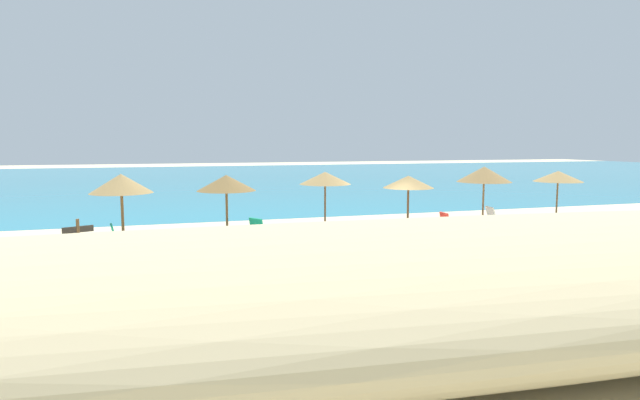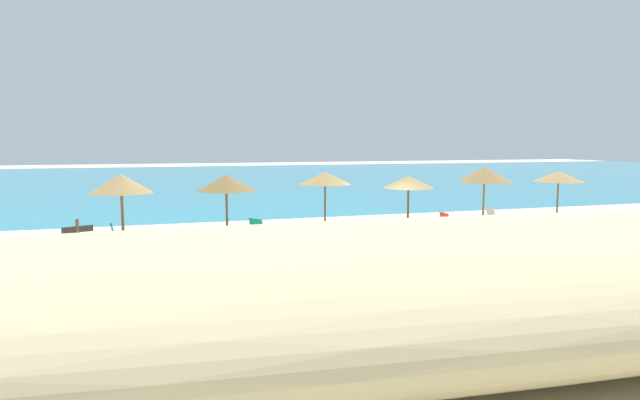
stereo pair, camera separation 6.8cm
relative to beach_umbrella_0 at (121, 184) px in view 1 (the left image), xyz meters
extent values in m
plane|color=beige|center=(9.80, -1.39, -2.36)|extent=(160.00, 160.00, 0.00)
cube|color=teal|center=(9.80, 35.94, -2.36)|extent=(160.00, 60.64, 0.01)
ellipsoid|color=#C9B586|center=(7.54, -11.26, -1.19)|extent=(53.83, 10.18, 2.33)
cylinder|color=brown|center=(0.00, 0.00, -1.27)|extent=(0.10, 0.10, 2.18)
cone|color=#9E7F4C|center=(0.00, 0.00, 0.01)|extent=(2.18, 2.18, 0.68)
cylinder|color=brown|center=(3.76, 0.65, -1.31)|extent=(0.09, 0.09, 2.10)
cone|color=olive|center=(3.76, 0.65, -0.10)|extent=(2.27, 2.27, 0.61)
cylinder|color=brown|center=(7.61, 0.19, -1.21)|extent=(0.07, 0.07, 2.30)
cone|color=#9E7F4C|center=(7.61, 0.19, 0.04)|extent=(2.05, 2.05, 0.50)
cylinder|color=brown|center=(11.37, 0.35, -1.34)|extent=(0.09, 0.09, 2.04)
cone|color=#9E7F4C|center=(11.37, 0.35, -0.21)|extent=(2.15, 2.15, 0.52)
cylinder|color=brown|center=(15.17, 0.49, -1.26)|extent=(0.08, 0.08, 2.20)
cone|color=olive|center=(15.17, 0.49, 0.04)|extent=(2.40, 2.40, 0.69)
cylinder|color=brown|center=(19.24, 0.53, -1.30)|extent=(0.08, 0.08, 2.12)
cone|color=#9E7F4C|center=(19.24, 0.53, -0.14)|extent=(2.23, 2.23, 0.51)
cube|color=#199972|center=(4.14, -0.94, -2.09)|extent=(1.56, 1.33, 0.07)
cube|color=#199972|center=(4.70, -0.58, -1.71)|extent=(0.53, 0.67, 0.74)
cylinder|color=silver|center=(3.47, -1.03, -2.24)|extent=(0.04, 0.04, 0.24)
cylinder|color=silver|center=(3.78, -1.51, -2.24)|extent=(0.04, 0.04, 0.24)
cylinder|color=silver|center=(4.49, -0.38, -2.24)|extent=(0.04, 0.04, 0.24)
cylinder|color=silver|center=(4.80, -0.85, -2.24)|extent=(0.04, 0.04, 0.24)
cube|color=#199972|center=(-0.89, -1.02, -2.08)|extent=(1.50, 0.79, 0.07)
cube|color=#199972|center=(-0.22, -0.94, -1.68)|extent=(0.31, 0.64, 0.78)
cylinder|color=silver|center=(-1.53, -0.84, -2.24)|extent=(0.04, 0.04, 0.25)
cylinder|color=silver|center=(-1.46, -1.36, -2.24)|extent=(0.04, 0.04, 0.25)
cylinder|color=silver|center=(-0.32, -0.69, -2.24)|extent=(0.04, 0.04, 0.25)
cylinder|color=silver|center=(-0.26, -1.20, -2.24)|extent=(0.04, 0.04, 0.25)
cube|color=red|center=(11.71, -0.91, -2.02)|extent=(1.47, 0.67, 0.07)
cube|color=red|center=(12.40, -0.92, -1.71)|extent=(0.18, 0.64, 0.62)
cylinder|color=silver|center=(11.10, -0.63, -2.21)|extent=(0.04, 0.04, 0.31)
cylinder|color=silver|center=(11.09, -1.17, -2.21)|extent=(0.04, 0.04, 0.31)
cylinder|color=silver|center=(12.34, -0.65, -2.21)|extent=(0.04, 0.04, 0.31)
cylinder|color=silver|center=(12.33, -1.19, -2.21)|extent=(0.04, 0.04, 0.31)
cube|color=white|center=(14.56, 0.01, -2.04)|extent=(1.47, 0.86, 0.07)
cube|color=white|center=(15.21, -0.08, -1.69)|extent=(0.35, 0.71, 0.67)
cylinder|color=silver|center=(14.01, 0.37, -2.22)|extent=(0.04, 0.04, 0.29)
cylinder|color=silver|center=(13.93, -0.20, -2.22)|extent=(0.04, 0.04, 0.29)
cylinder|color=silver|center=(15.18, 0.21, -2.22)|extent=(0.04, 0.04, 0.29)
cylinder|color=silver|center=(15.10, -0.36, -2.22)|extent=(0.04, 0.04, 0.29)
cylinder|color=brown|center=(-0.95, -3.66, -1.53)|extent=(0.09, 0.09, 1.66)
cube|color=#332D28|center=(-0.95, -3.66, -1.00)|extent=(0.79, 0.35, 0.18)
cube|color=#332D28|center=(-0.95, -3.66, -1.30)|extent=(0.59, 0.47, 0.16)
sphere|color=green|center=(16.92, -1.03, -2.20)|extent=(0.32, 0.32, 0.32)
camera|label=1|loc=(1.31, -19.58, 1.44)|focal=29.28mm
camera|label=2|loc=(1.38, -19.60, 1.44)|focal=29.28mm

